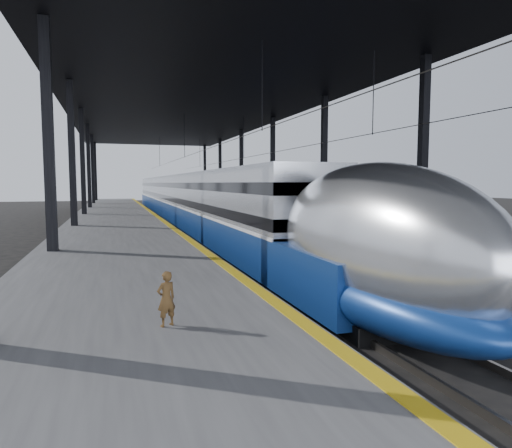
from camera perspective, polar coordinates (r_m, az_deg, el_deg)
name	(u,v)px	position (r m, az deg, el deg)	size (l,w,h in m)	color
ground	(251,300)	(13.39, -0.66, -9.48)	(160.00, 160.00, 0.00)	black
platform	(116,225)	(32.53, -17.04, -0.16)	(6.00, 80.00, 1.00)	#4C4C4F
yellow_strip	(158,217)	(32.63, -12.15, 0.86)	(0.30, 80.00, 0.01)	gold
rails	(230,228)	(33.60, -3.26, -0.50)	(6.52, 80.00, 0.16)	slate
canopy	(194,101)	(33.38, -7.82, 14.99)	(18.00, 75.00, 9.47)	black
tgv_train	(187,202)	(37.24, -8.67, 2.77)	(2.79, 65.20, 4.00)	silver
second_train	(219,197)	(48.18, -4.68, 3.43)	(2.79, 56.05, 3.84)	navy
child	(166,299)	(7.82, -11.15, -9.16)	(0.34, 0.22, 0.93)	#4F361A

